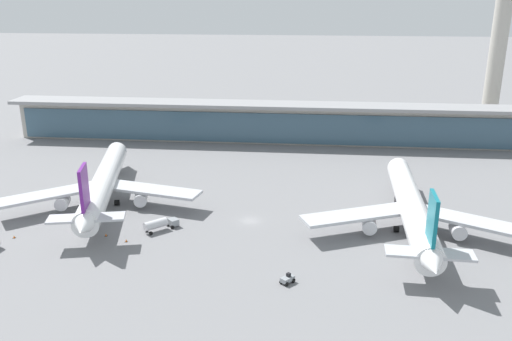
{
  "coord_description": "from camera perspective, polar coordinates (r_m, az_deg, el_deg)",
  "views": [
    {
      "loc": [
        13.7,
        -121.31,
        54.21
      ],
      "look_at": [
        0.0,
        14.58,
        8.37
      ],
      "focal_mm": 37.45,
      "sensor_mm": 36.0,
      "label": 1
    }
  ],
  "objects": [
    {
      "name": "safety_cone_bravo",
      "position": [
        136.59,
        -24.42,
        -6.46
      ],
      "size": [
        0.62,
        0.62,
        0.7
      ],
      "color": "orange",
      "rests_on": "ground"
    },
    {
      "name": "ground_plane",
      "position": [
        133.57,
        -0.63,
        -5.39
      ],
      "size": [
        1200.0,
        1200.0,
        0.0
      ],
      "primitive_type": "plane",
      "color": "slate"
    },
    {
      "name": "safety_cone_charlie",
      "position": [
        130.29,
        -15.73,
        -6.63
      ],
      "size": [
        0.62,
        0.62,
        0.7
      ],
      "color": "orange",
      "rests_on": "ground"
    },
    {
      "name": "service_truck_on_taxiway_red",
      "position": [
        144.15,
        14.65,
        -3.83
      ],
      "size": [
        2.69,
        6.94,
        2.7
      ],
      "color": "#B21E1E",
      "rests_on": "ground"
    },
    {
      "name": "airliner_centre_stand",
      "position": [
        131.75,
        16.3,
        -3.82
      ],
      "size": [
        52.56,
        68.35,
        18.21
      ],
      "color": "white",
      "rests_on": "ground"
    },
    {
      "name": "service_truck_at_far_stand_grey",
      "position": [
        129.83,
        -10.27,
        -5.62
      ],
      "size": [
        7.8,
        7.54,
        2.95
      ],
      "color": "gray",
      "rests_on": "ground"
    },
    {
      "name": "safety_cone_alpha",
      "position": [
        126.26,
        -13.7,
        -7.28
      ],
      "size": [
        0.62,
        0.62,
        0.7
      ],
      "color": "orange",
      "rests_on": "ground"
    },
    {
      "name": "airliner_left_stand",
      "position": [
        147.95,
        -15.99,
        -1.32
      ],
      "size": [
        51.3,
        67.74,
        18.21
      ],
      "color": "white",
      "rests_on": "ground"
    },
    {
      "name": "control_tower",
      "position": [
        234.07,
        24.64,
        13.33
      ],
      "size": [
        12.0,
        12.0,
        72.49
      ],
      "color": "#B2ADA3",
      "rests_on": "ground"
    },
    {
      "name": "service_truck_by_tail_grey",
      "position": [
        106.64,
        3.38,
        -11.49
      ],
      "size": [
        3.15,
        3.29,
        2.05
      ],
      "color": "gray",
      "rests_on": "ground"
    },
    {
      "name": "terminal_building",
      "position": [
        201.1,
        1.7,
        5.22
      ],
      "size": [
        197.79,
        12.8,
        15.2
      ],
      "color": "#B2ADA3",
      "rests_on": "ground"
    }
  ]
}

